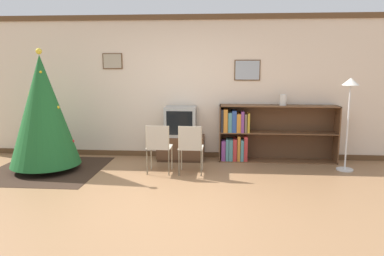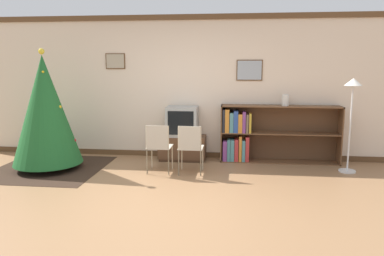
# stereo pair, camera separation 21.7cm
# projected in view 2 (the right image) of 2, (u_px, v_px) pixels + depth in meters

# --- Properties ---
(ground_plane) EXTENTS (24.00, 24.00, 0.00)m
(ground_plane) POSITION_uv_depth(u_px,v_px,m) (161.00, 200.00, 5.02)
(ground_plane) COLOR #936B47
(wall_back) EXTENTS (8.72, 0.11, 2.70)m
(wall_back) POSITION_uv_depth(u_px,v_px,m) (185.00, 87.00, 7.16)
(wall_back) COLOR beige
(wall_back) RESTS_ON ground_plane
(area_rug) EXTENTS (1.84, 1.87, 0.01)m
(area_rug) POSITION_uv_depth(u_px,v_px,m) (49.00, 168.00, 6.50)
(area_rug) COLOR #332319
(area_rug) RESTS_ON ground_plane
(christmas_tree) EXTENTS (1.16, 1.16, 2.04)m
(christmas_tree) POSITION_uv_depth(u_px,v_px,m) (45.00, 110.00, 6.32)
(christmas_tree) COLOR maroon
(christmas_tree) RESTS_ON area_rug
(tv_console) EXTENTS (0.87, 0.45, 0.46)m
(tv_console) POSITION_uv_depth(u_px,v_px,m) (182.00, 148.00, 7.07)
(tv_console) COLOR #412A1A
(tv_console) RESTS_ON ground_plane
(television) EXTENTS (0.58, 0.43, 0.56)m
(television) POSITION_uv_depth(u_px,v_px,m) (182.00, 121.00, 6.98)
(television) COLOR #9E9E99
(television) RESTS_ON tv_console
(folding_chair_left) EXTENTS (0.40, 0.40, 0.82)m
(folding_chair_left) POSITION_uv_depth(u_px,v_px,m) (159.00, 145.00, 6.16)
(folding_chair_left) COLOR #BCB29E
(folding_chair_left) RESTS_ON ground_plane
(folding_chair_right) EXTENTS (0.40, 0.40, 0.82)m
(folding_chair_right) POSITION_uv_depth(u_px,v_px,m) (190.00, 146.00, 6.10)
(folding_chair_right) COLOR #BCB29E
(folding_chair_right) RESTS_ON ground_plane
(bookshelf) EXTENTS (2.15, 0.36, 1.05)m
(bookshelf) POSITION_uv_depth(u_px,v_px,m) (257.00, 134.00, 6.91)
(bookshelf) COLOR brown
(bookshelf) RESTS_ON ground_plane
(vase) EXTENTS (0.13, 0.13, 0.20)m
(vase) POSITION_uv_depth(u_px,v_px,m) (285.00, 100.00, 6.75)
(vase) COLOR silver
(vase) RESTS_ON bookshelf
(standing_lamp) EXTENTS (0.28, 0.28, 1.57)m
(standing_lamp) POSITION_uv_depth(u_px,v_px,m) (352.00, 101.00, 6.11)
(standing_lamp) COLOR silver
(standing_lamp) RESTS_ON ground_plane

